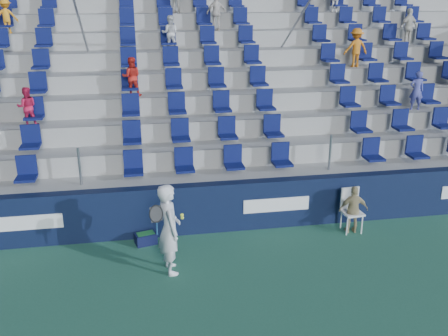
% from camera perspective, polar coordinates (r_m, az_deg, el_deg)
% --- Properties ---
extents(ground, '(70.00, 70.00, 0.00)m').
position_cam_1_polar(ground, '(9.41, 1.78, -15.71)').
color(ground, '#2A634A').
rests_on(ground, ground).
extents(sponsor_wall, '(24.00, 0.32, 1.20)m').
position_cam_1_polar(sponsor_wall, '(11.81, -1.24, -4.52)').
color(sponsor_wall, black).
rests_on(sponsor_wall, ground).
extents(grandstand, '(24.00, 8.17, 6.63)m').
position_cam_1_polar(grandstand, '(16.16, -4.04, 7.89)').
color(grandstand, '#969691').
rests_on(grandstand, ground).
extents(tennis_player, '(0.69, 0.76, 1.90)m').
position_cam_1_polar(tennis_player, '(10.07, -6.27, -6.92)').
color(tennis_player, silver).
rests_on(tennis_player, ground).
extents(line_judge_chair, '(0.49, 0.50, 1.04)m').
position_cam_1_polar(line_judge_chair, '(12.24, 14.29, -4.28)').
color(line_judge_chair, white).
rests_on(line_judge_chair, ground).
extents(line_judge, '(0.71, 0.37, 1.16)m').
position_cam_1_polar(line_judge, '(12.12, 14.58, -4.63)').
color(line_judge, tan).
rests_on(line_judge, ground).
extents(ball_bin, '(0.53, 0.41, 0.26)m').
position_cam_1_polar(ball_bin, '(11.54, -8.93, -7.90)').
color(ball_bin, black).
rests_on(ball_bin, ground).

